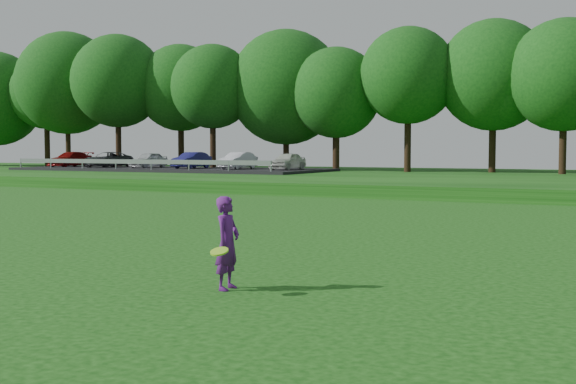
% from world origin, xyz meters
% --- Properties ---
extents(ground, '(140.00, 140.00, 0.00)m').
position_xyz_m(ground, '(0.00, 0.00, 0.00)').
color(ground, '#0F3C0B').
rests_on(ground, ground).
extents(berm, '(130.00, 30.00, 0.60)m').
position_xyz_m(berm, '(0.00, 34.00, 0.30)').
color(berm, '#0F3C0B').
rests_on(berm, ground).
extents(walking_path, '(130.00, 1.60, 0.04)m').
position_xyz_m(walking_path, '(0.00, 20.00, 0.02)').
color(walking_path, gray).
rests_on(walking_path, ground).
extents(treeline, '(104.00, 7.00, 15.00)m').
position_xyz_m(treeline, '(0.00, 38.00, 8.10)').
color(treeline, '#0F4310').
rests_on(treeline, berm).
extents(parking_lot, '(24.00, 9.00, 1.38)m').
position_xyz_m(parking_lot, '(-24.63, 32.82, 1.06)').
color(parking_lot, black).
rests_on(parking_lot, berm).
extents(woman, '(0.49, 0.89, 1.47)m').
position_xyz_m(woman, '(2.84, -1.48, 0.74)').
color(woman, '#591971').
rests_on(woman, ground).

